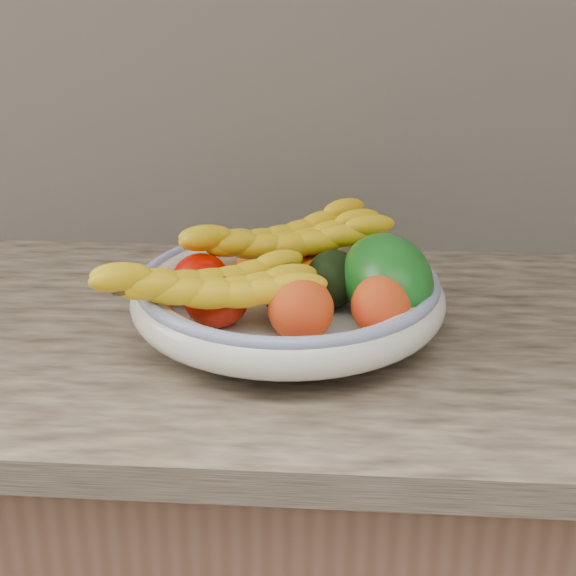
# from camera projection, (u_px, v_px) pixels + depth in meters

# --- Properties ---
(fruit_bowl) EXTENTS (0.39, 0.39, 0.08)m
(fruit_bowl) POSITION_uv_depth(u_px,v_px,m) (288.00, 297.00, 1.10)
(fruit_bowl) COLOR silver
(fruit_bowl) RESTS_ON kitchen_counter
(clementine_back_left) EXTENTS (0.06, 0.06, 0.05)m
(clementine_back_left) POSITION_uv_depth(u_px,v_px,m) (255.00, 266.00, 1.18)
(clementine_back_left) COLOR #DE5A04
(clementine_back_left) RESTS_ON fruit_bowl
(clementine_back_right) EXTENTS (0.06, 0.06, 0.05)m
(clementine_back_right) POSITION_uv_depth(u_px,v_px,m) (321.00, 267.00, 1.18)
(clementine_back_right) COLOR orange
(clementine_back_right) RESTS_ON fruit_bowl
(clementine_back_mid) EXTENTS (0.07, 0.07, 0.05)m
(clementine_back_mid) POSITION_uv_depth(u_px,v_px,m) (292.00, 268.00, 1.17)
(clementine_back_mid) COLOR #F65605
(clementine_back_mid) RESTS_ON fruit_bowl
(clementine_extra) EXTENTS (0.05, 0.05, 0.04)m
(clementine_extra) POSITION_uv_depth(u_px,v_px,m) (314.00, 276.00, 1.15)
(clementine_extra) COLOR #F26005
(clementine_extra) RESTS_ON fruit_bowl
(tomato_left) EXTENTS (0.08, 0.08, 0.07)m
(tomato_left) POSITION_uv_depth(u_px,v_px,m) (201.00, 280.00, 1.11)
(tomato_left) COLOR #BF0900
(tomato_left) RESTS_ON fruit_bowl
(tomato_near_left) EXTENTS (0.10, 0.10, 0.07)m
(tomato_near_left) POSITION_uv_depth(u_px,v_px,m) (216.00, 297.00, 1.06)
(tomato_near_left) COLOR #B21707
(tomato_near_left) RESTS_ON fruit_bowl
(avocado_center) EXTENTS (0.08, 0.10, 0.07)m
(avocado_center) POSITION_uv_depth(u_px,v_px,m) (289.00, 290.00, 1.08)
(avocado_center) COLOR black
(avocado_center) RESTS_ON fruit_bowl
(avocado_right) EXTENTS (0.08, 0.11, 0.07)m
(avocado_right) POSITION_uv_depth(u_px,v_px,m) (333.00, 279.00, 1.11)
(avocado_right) COLOR black
(avocado_right) RESTS_ON fruit_bowl
(green_mango) EXTENTS (0.18, 0.19, 0.14)m
(green_mango) POSITION_uv_depth(u_px,v_px,m) (387.00, 280.00, 1.07)
(green_mango) COLOR #105614
(green_mango) RESTS_ON fruit_bowl
(peach_front) EXTENTS (0.09, 0.09, 0.08)m
(peach_front) POSITION_uv_depth(u_px,v_px,m) (301.00, 309.00, 1.02)
(peach_front) COLOR orange
(peach_front) RESTS_ON fruit_bowl
(peach_right) EXTENTS (0.09, 0.09, 0.07)m
(peach_right) POSITION_uv_depth(u_px,v_px,m) (382.00, 306.00, 1.02)
(peach_right) COLOR orange
(peach_right) RESTS_ON fruit_bowl
(banana_bunch_back) EXTENTS (0.31, 0.23, 0.08)m
(banana_bunch_back) POSITION_uv_depth(u_px,v_px,m) (284.00, 245.00, 1.16)
(banana_bunch_back) COLOR yellow
(banana_bunch_back) RESTS_ON fruit_bowl
(banana_bunch_front) EXTENTS (0.30, 0.21, 0.08)m
(banana_bunch_front) POSITION_uv_depth(u_px,v_px,m) (208.00, 292.00, 1.02)
(banana_bunch_front) COLOR yellow
(banana_bunch_front) RESTS_ON fruit_bowl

